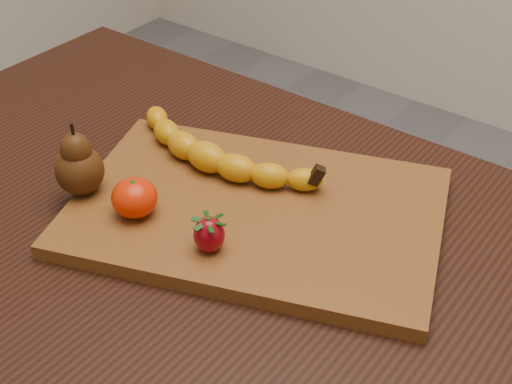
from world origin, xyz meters
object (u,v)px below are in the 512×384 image
Objects in this scene: pear at (78,159)px; mandarin at (135,198)px; table at (177,269)px; cutting_board at (256,211)px.

mandarin is at bearing 4.04° from pear.
mandarin reaches higher than table.
cutting_board is at bearing 43.51° from mandarin.
table is 0.20m from pear.
cutting_board is (0.09, 0.05, 0.11)m from table.
mandarin is (-0.01, -0.05, 0.14)m from table.
table is 0.15m from cutting_board.
table is 0.15m from mandarin.
cutting_board is 0.23m from pear.
cutting_board is 8.07× the size of mandarin.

